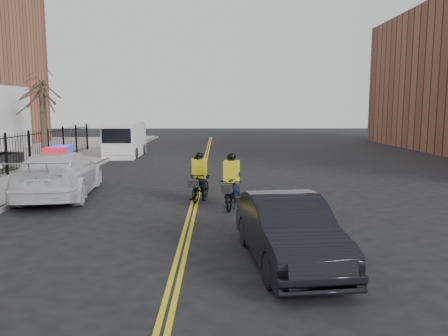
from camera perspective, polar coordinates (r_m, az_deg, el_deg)
name	(u,v)px	position (r m, az deg, el deg)	size (l,w,h in m)	color
ground	(187,231)	(11.69, -4.79, -8.18)	(120.00, 120.00, 0.00)	black
center_line_left	(198,181)	(19.50, -3.39, -1.69)	(0.10, 60.00, 0.01)	gold
center_line_right	(202,181)	(19.49, -2.92, -1.68)	(0.10, 60.00, 0.01)	gold
sidewalk	(31,180)	(21.17, -23.90, -1.40)	(3.00, 60.00, 0.15)	gray
curb	(65,180)	(20.62, -20.06, -1.43)	(0.20, 60.00, 0.15)	gray
street_tree	(42,102)	(22.82, -22.64, 8.01)	(3.20, 3.20, 4.80)	#372A20
police_cruiser	(60,174)	(16.95, -20.68, -0.73)	(3.02, 6.04, 1.84)	silver
dark_sedan	(288,230)	(9.22, 8.33, -8.04)	(1.50, 4.30, 1.42)	black
cargo_van	(125,140)	(30.25, -12.84, 3.62)	(2.19, 5.49, 2.29)	white
cyclist_near	(231,189)	(14.11, 0.97, -2.73)	(1.07, 1.96, 1.82)	black
cyclist_far	(199,182)	(15.22, -3.24, -1.78)	(0.96, 1.78, 1.73)	black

